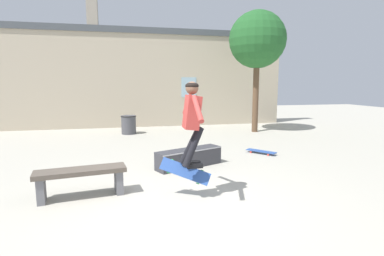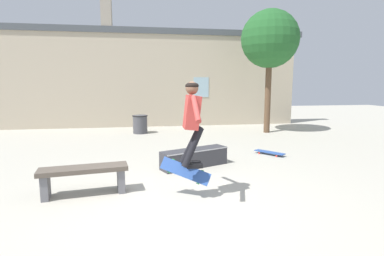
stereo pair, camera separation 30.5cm
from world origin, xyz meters
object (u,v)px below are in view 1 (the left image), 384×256
Objects in this scene: skate_ledge at (189,158)px; trash_bin at (129,124)px; tree_right at (257,40)px; skateboard_flipping at (185,171)px; skater at (192,117)px; park_bench at (81,177)px; skateboard_resting at (261,151)px.

skate_ledge is 5.23m from trash_bin.
tree_right reaches higher than skateboard_flipping.
tree_right is at bearing -6.75° from trash_bin.
skater reaches higher than skate_ledge.
park_bench is at bearing -169.68° from skate_ledge.
park_bench is 1.78m from skateboard_flipping.
skate_ledge is 2.34× the size of trash_bin.
trash_bin is at bearing 173.25° from tree_right.
skater reaches higher than skateboard_flipping.
park_bench is 2.17m from skater.
tree_right is at bearing 58.41° from skater.
skateboard_flipping is at bearing -127.54° from skate_ledge.
tree_right is at bearing 76.79° from skateboard_flipping.
skate_ledge is at bearing 80.00° from skater.
skater reaches higher than skateboard_resting.
skater is at bearing -22.81° from skateboard_flipping.
park_bench reaches higher than skateboard_resting.
skateboard_flipping is (-0.10, 0.09, -0.95)m from skater.
skate_ledge is at bearing 72.39° from skateboard_resting.
park_bench is 6.59m from trash_bin.
tree_right is at bearing 27.14° from skate_ledge.
park_bench is 2.65m from skate_ledge.
skateboard_flipping reaches higher than park_bench.
skater is at bearing 98.70° from skateboard_resting.
trash_bin reaches higher than park_bench.
park_bench is at bearing -97.97° from trash_bin.
tree_right is 2.84× the size of skate_ledge.
skateboard_flipping is 1.09× the size of skateboard_resting.
skate_ledge is at bearing 25.02° from park_bench.
skateboard_flipping is at bearing 96.65° from skateboard_resting.
skate_ledge is at bearing -129.67° from tree_right.
tree_right is 5.94× the size of skateboard_resting.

